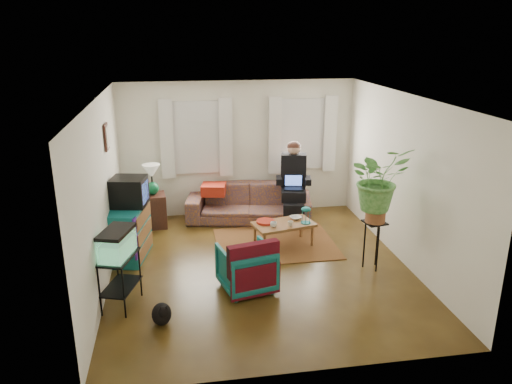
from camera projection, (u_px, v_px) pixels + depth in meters
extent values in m
cube|color=#4F2B14|center=(260.00, 268.00, 7.70)|extent=(4.50, 5.00, 0.01)
cube|color=white|center=(261.00, 98.00, 6.89)|extent=(4.50, 5.00, 0.01)
cube|color=silver|center=(238.00, 149.00, 9.64)|extent=(4.50, 0.01, 2.60)
cube|color=silver|center=(303.00, 263.00, 4.95)|extent=(4.50, 0.01, 2.60)
cube|color=silver|center=(102.00, 195.00, 6.95)|extent=(0.01, 5.00, 2.60)
cube|color=silver|center=(405.00, 180.00, 7.64)|extent=(0.01, 5.00, 2.60)
cube|color=white|center=(196.00, 138.00, 9.42)|extent=(1.08, 0.04, 1.38)
cube|color=white|center=(302.00, 134.00, 9.73)|extent=(1.08, 0.04, 1.38)
cube|color=white|center=(197.00, 139.00, 9.34)|extent=(1.36, 0.06, 1.50)
cube|color=white|center=(303.00, 135.00, 9.66)|extent=(1.36, 0.06, 1.50)
cube|color=#3D2616|center=(107.00, 137.00, 7.54)|extent=(0.04, 0.32, 0.40)
cube|color=maroon|center=(275.00, 243.00, 8.55)|extent=(2.00, 1.60, 0.01)
imported|color=brown|center=(249.00, 197.00, 9.50)|extent=(2.46, 1.35, 0.91)
cube|color=#382015|center=(154.00, 211.00, 9.20)|extent=(0.47, 0.47, 0.63)
cube|color=#105662|center=(130.00, 232.00, 7.93)|extent=(0.65, 1.02, 0.85)
cube|color=black|center=(129.00, 192.00, 7.82)|extent=(0.60, 0.57, 0.45)
cube|color=black|center=(121.00, 281.00, 6.54)|extent=(0.54, 0.72, 0.72)
cube|color=#7FD899|center=(117.00, 243.00, 6.37)|extent=(0.48, 0.65, 0.38)
ellipsoid|color=black|center=(161.00, 312.00, 6.20)|extent=(0.32, 0.42, 0.32)
imported|color=#11526B|center=(246.00, 266.00, 6.97)|extent=(0.83, 0.80, 0.72)
cube|color=#9E0A0A|center=(254.00, 264.00, 6.68)|extent=(0.74, 0.33, 0.59)
cube|color=brown|center=(283.00, 234.00, 8.41)|extent=(1.09, 0.76, 0.41)
imported|color=white|center=(274.00, 224.00, 8.17)|extent=(0.14, 0.14, 0.09)
imported|color=beige|center=(290.00, 224.00, 8.20)|extent=(0.11, 0.11, 0.09)
imported|color=white|center=(296.00, 218.00, 8.52)|extent=(0.24, 0.24, 0.05)
cylinder|color=#B21414|center=(266.00, 222.00, 8.36)|extent=(0.37, 0.37, 0.04)
cube|color=black|center=(373.00, 245.00, 7.58)|extent=(0.38, 0.38, 0.76)
imported|color=#599947|center=(377.00, 188.00, 7.29)|extent=(0.99, 0.90, 0.97)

